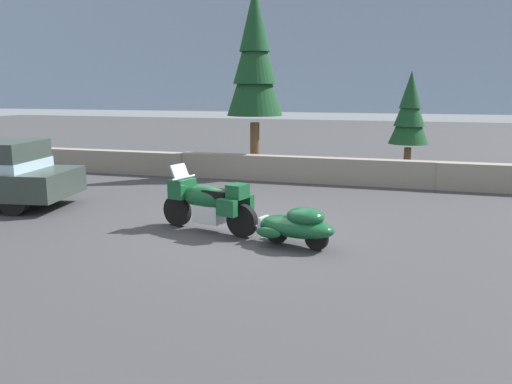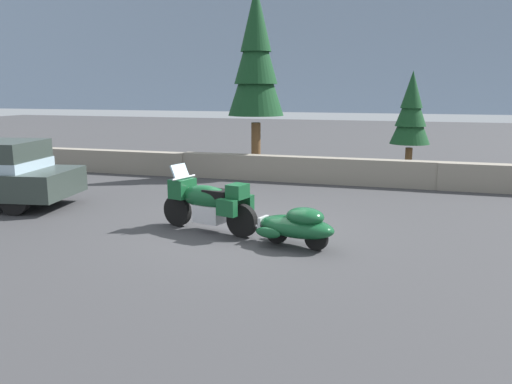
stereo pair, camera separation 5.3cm
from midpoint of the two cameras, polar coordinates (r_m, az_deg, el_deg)
ground_plane at (r=10.85m, az=-1.61°, el=-4.12°), size 80.00×80.00×0.00m
stone_guard_wall at (r=16.32m, az=5.85°, el=2.42°), size 24.00×0.55×0.80m
distant_ridgeline at (r=106.00m, az=15.33°, el=13.56°), size 240.00×80.00×16.00m
touring_motorcycle at (r=10.63m, az=-5.43°, el=-1.04°), size 2.27×1.10×1.33m
car_shaped_trailer at (r=9.61m, az=4.34°, el=-3.64°), size 2.22×1.08×0.76m
pine_tree_tall at (r=17.41m, az=-0.23°, el=14.46°), size 1.83×1.83×6.17m
pine_tree_secondary at (r=17.62m, az=16.41°, el=8.44°), size 1.27×1.27×3.46m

